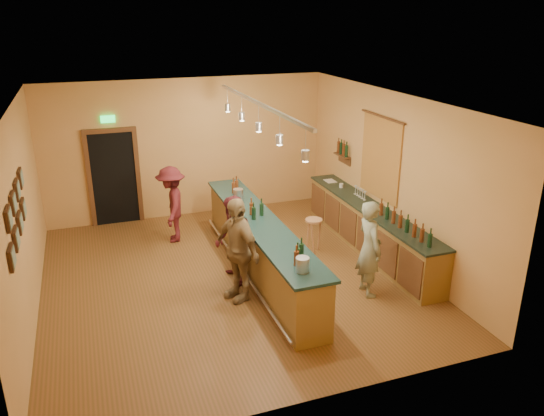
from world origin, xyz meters
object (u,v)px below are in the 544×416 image
object	(u,v)px
bartender	(369,248)
customer_a	(234,241)
bar_stool	(314,226)
tasting_bar	(260,243)
customer_b	(237,249)
back_counter	(370,228)
customer_c	(172,204)

from	to	relation	value
bartender	customer_a	world-z (taller)	bartender
customer_a	bar_stool	distance (m)	2.00
customer_a	tasting_bar	bearing A→B (deg)	112.42
tasting_bar	customer_a	size ratio (longest dim) A/B	3.16
customer_a	customer_b	bearing A→B (deg)	-7.36
tasting_bar	customer_b	bearing A→B (deg)	-130.87
back_counter	customer_a	xyz separation A→B (m)	(-2.94, -0.39, 0.32)
bartender	customer_c	bearing A→B (deg)	42.02
bartender	customer_c	size ratio (longest dim) A/B	1.04
customer_a	customer_b	xyz separation A→B (m)	(-0.09, -0.53, 0.09)
tasting_bar	bartender	distance (m)	2.02
back_counter	tasting_bar	xyz separation A→B (m)	(-2.39, -0.18, 0.12)
customer_a	back_counter	bearing A→B (deg)	99.50
tasting_bar	customer_c	distance (m)	2.40
customer_a	customer_c	world-z (taller)	same
bar_stool	customer_b	bearing A→B (deg)	-147.27
customer_a	customer_c	distance (m)	2.35
back_counter	customer_a	size ratio (longest dim) A/B	2.82
customer_b	bar_stool	xyz separation A→B (m)	(1.94, 1.25, -0.33)
tasting_bar	bar_stool	distance (m)	1.40
tasting_bar	bartender	xyz separation A→B (m)	(1.50, -1.33, 0.23)
back_counter	tasting_bar	bearing A→B (deg)	-175.67
tasting_bar	customer_a	distance (m)	0.62
bartender	customer_c	distance (m)	4.35
customer_b	customer_a	bearing A→B (deg)	149.96
customer_b	customer_c	size ratio (longest dim) A/B	1.11
customer_c	bartender	bearing A→B (deg)	50.60
bar_stool	customer_c	bearing A→B (deg)	148.99
bar_stool	back_counter	bearing A→B (deg)	-16.79
back_counter	bar_stool	xyz separation A→B (m)	(-1.09, 0.33, 0.07)
tasting_bar	customer_b	size ratio (longest dim) A/B	2.85
bartender	bar_stool	distance (m)	1.87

